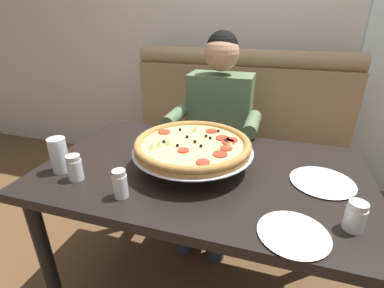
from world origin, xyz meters
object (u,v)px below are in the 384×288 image
Objects in this scene: pizza at (193,145)px; plate_near_right at (323,181)px; plate_near_left at (294,232)px; drinking_glass at (59,157)px; shaker_parmesan at (120,186)px; shaker_oregano at (75,169)px; dining_table at (202,186)px; booth_bench at (232,154)px; shaker_pepper_flakes at (355,218)px; diner_main at (216,127)px.

plate_near_right is (0.52, 0.02, -0.09)m from pizza.
plate_near_left is 1.45× the size of drinking_glass.
shaker_parmesan is 1.02× the size of shaker_oregano.
pizza is at bearing 169.07° from dining_table.
booth_bench is 7.62× the size of plate_near_left.
shaker_parmesan is (-0.18, -0.29, -0.05)m from pizza.
shaker_oregano is (-0.99, -0.01, 0.00)m from shaker_pepper_flakes.
pizza reaches higher than dining_table.
plate_near_right is at bearing 23.99° from shaker_parmesan.
shaker_oregano is 0.49× the size of plate_near_left.
plate_near_right is at bearing 3.09° from dining_table.
pizza reaches higher than plate_near_left.
plate_near_right is (0.56, -0.58, 0.05)m from diner_main.
diner_main is 0.91m from shaker_parmesan.
pizza is at bearing 30.65° from shaker_oregano.
booth_bench reaches higher than drinking_glass.
pizza is at bearing 21.90° from drinking_glass.
diner_main reaches higher than shaker_parmesan.
shaker_pepper_flakes is at bearing 25.48° from plate_near_left.
dining_table is 0.49m from plate_near_left.
diner_main is at bearing 133.54° from plate_near_right.
shaker_parmesan is at bearing -156.01° from plate_near_right.
shaker_parmesan is (-0.22, -0.29, 0.14)m from dining_table.
shaker_pepper_flakes is (0.58, -0.24, -0.06)m from pizza.
shaker_oregano is at bearing -152.71° from dining_table.
drinking_glass reaches higher than plate_near_left.
pizza is (-0.04, -0.87, 0.45)m from booth_bench.
diner_main is at bearing 65.91° from shaker_oregano.
shaker_parmesan is (-0.22, -1.16, 0.40)m from booth_bench.
drinking_glass is (-1.09, 0.03, 0.03)m from shaker_pepper_flakes.
plate_near_right is (0.70, 0.31, -0.04)m from shaker_parmesan.
booth_bench is at bearing 107.18° from plate_near_left.
shaker_oregano is at bearing -149.35° from pizza.
diner_main reaches higher than plate_near_right.
shaker_oregano is 0.11m from drinking_glass.
diner_main is (-0.08, -0.27, 0.31)m from booth_bench.
pizza is 2.09× the size of plate_near_right.
pizza is 0.53m from plate_near_right.
plate_near_left is at bearing -37.66° from pizza.
booth_bench reaches higher than plate_near_right.
shaker_oregano is at bearing 167.31° from shaker_parmesan.
dining_table is 0.61m from drinking_glass.
dining_table is 0.49m from plate_near_right.
pizza is at bearing 142.34° from plate_near_left.
booth_bench is 1.19× the size of dining_table.
shaker_pepper_flakes reaches higher than dining_table.
shaker_parmesan is (-0.76, -0.06, 0.00)m from shaker_pepper_flakes.
drinking_glass reaches higher than plate_near_right.
dining_table is at bearing -82.89° from diner_main.
drinking_glass reaches higher than shaker_oregano.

